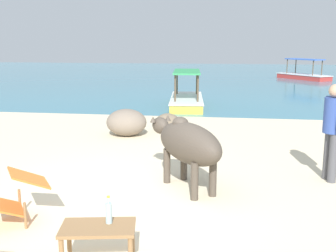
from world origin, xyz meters
name	(u,v)px	position (x,y,z in m)	size (l,w,h in m)	color
sand_beach	(120,201)	(0.00, 0.00, 0.02)	(18.00, 14.00, 0.04)	beige
water_surface	(204,78)	(0.00, 22.00, 0.00)	(60.00, 36.00, 0.03)	teal
cow	(187,143)	(0.93, 0.64, 0.78)	(1.50, 1.83, 1.12)	#4C4238
low_bench_table	(98,232)	(0.25, -1.78, 0.40)	(0.83, 0.57, 0.43)	olive
bottle	(109,212)	(0.34, -1.69, 0.59)	(0.07, 0.07, 0.30)	#A3C6D1
deck_chair_far	(17,193)	(-1.10, -0.91, 0.42)	(0.93, 0.87, 0.68)	olive
person_standing	(333,125)	(3.26, 1.34, 0.99)	(0.32, 0.50, 1.62)	#4C4C51
shore_rock_large	(167,122)	(0.02, 4.78, 0.28)	(0.66, 0.49, 0.48)	#756651
shore_rock_medium	(126,122)	(-0.91, 4.15, 0.37)	(1.00, 0.85, 0.67)	gray
boat_red	(303,75)	(6.33, 21.54, 0.29)	(3.12, 3.64, 1.29)	#C63833
boat_yellow	(187,99)	(0.07, 9.33, 0.29)	(1.49, 3.76, 1.29)	gold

